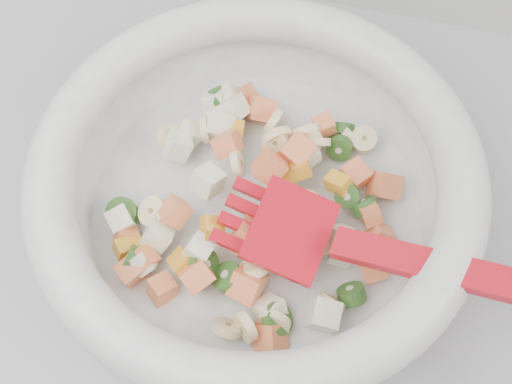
# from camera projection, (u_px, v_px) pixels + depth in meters

# --- Properties ---
(counter) EXTENTS (2.00, 0.60, 0.90)m
(counter) POSITION_uv_depth(u_px,v_px,m) (251.00, 347.00, 0.98)
(counter) COLOR #9A999E
(counter) RESTS_ON ground
(mixing_bowl) EXTENTS (0.49, 0.37, 0.13)m
(mixing_bowl) POSITION_uv_depth(u_px,v_px,m) (257.00, 187.00, 0.54)
(mixing_bowl) COLOR white
(mixing_bowl) RESTS_ON counter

